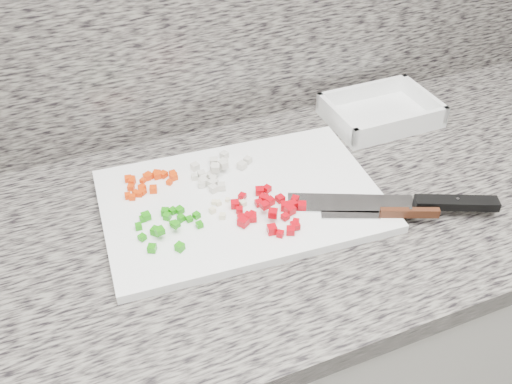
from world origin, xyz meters
TOP-DOWN VIEW (x-y plane):
  - cabinet at (0.00, 1.44)m, footprint 3.92×0.62m
  - countertop at (0.00, 1.44)m, footprint 3.96×0.64m
  - cutting_board at (-0.03, 1.47)m, footprint 0.51×0.36m
  - carrot_pile at (-0.17, 1.57)m, footprint 0.11×0.07m
  - onion_pile at (-0.05, 1.55)m, footprint 0.13×0.11m
  - green_pepper_pile at (-0.17, 1.44)m, footprint 0.11×0.11m
  - red_pepper_pile at (0.00, 1.41)m, footprint 0.13×0.13m
  - garlic_pile at (-0.07, 1.45)m, footprint 0.07×0.05m
  - chef_knife at (0.25, 1.33)m, footprint 0.35×0.19m
  - paring_knife at (0.20, 1.32)m, footprint 0.19×0.09m
  - tray at (0.36, 1.62)m, footprint 0.23×0.17m

SIDE VIEW (x-z plane):
  - cabinet at x=0.00m, z-range 0.00..0.86m
  - countertop at x=0.00m, z-range 0.86..0.90m
  - cutting_board at x=-0.03m, z-range 0.90..0.92m
  - tray at x=0.36m, z-range 0.89..0.94m
  - garlic_pile at x=-0.07m, z-range 0.92..0.93m
  - chef_knife at x=0.25m, z-range 0.91..0.93m
  - carrot_pile at x=-0.17m, z-range 0.91..0.93m
  - paring_knife at x=0.20m, z-range 0.91..0.93m
  - green_pepper_pile at x=-0.17m, z-range 0.91..0.93m
  - red_pepper_pile at x=0.00m, z-range 0.91..0.94m
  - onion_pile at x=-0.05m, z-range 0.91..0.94m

